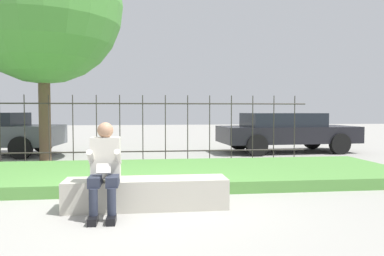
% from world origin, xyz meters
% --- Properties ---
extents(ground_plane, '(60.00, 60.00, 0.00)m').
position_xyz_m(ground_plane, '(0.00, 0.00, 0.00)').
color(ground_plane, '#9E9B93').
extents(stone_bench, '(2.26, 0.53, 0.42)m').
position_xyz_m(stone_bench, '(0.09, 0.00, 0.19)').
color(stone_bench, '#B7B2A3').
rests_on(stone_bench, ground_plane).
extents(person_seated_reader, '(0.42, 0.73, 1.22)m').
position_xyz_m(person_seated_reader, '(-0.45, -0.30, 0.66)').
color(person_seated_reader, black).
rests_on(person_seated_reader, ground_plane).
extents(grass_berm, '(10.43, 3.04, 0.20)m').
position_xyz_m(grass_berm, '(0.00, 2.22, 0.10)').
color(grass_berm, '#569342').
rests_on(grass_berm, ground_plane).
extents(iron_fence, '(8.43, 0.03, 1.75)m').
position_xyz_m(iron_fence, '(-0.00, 4.12, 0.92)').
color(iron_fence, '#332D28').
rests_on(iron_fence, ground_plane).
extents(car_parked_right, '(4.51, 2.16, 1.29)m').
position_xyz_m(car_parked_right, '(4.63, 6.55, 0.71)').
color(car_parked_right, black).
rests_on(car_parked_right, ground_plane).
extents(tree_behind_fence, '(4.15, 4.15, 6.23)m').
position_xyz_m(tree_behind_fence, '(-2.59, 5.08, 4.14)').
color(tree_behind_fence, brown).
rests_on(tree_behind_fence, ground_plane).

